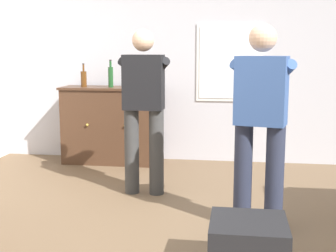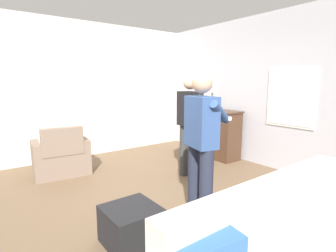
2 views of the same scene
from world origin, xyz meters
name	(u,v)px [view 1 (image 1 of 2)]	position (x,y,z in m)	size (l,w,h in m)	color
ground	(156,233)	(0.00, 0.00, 0.00)	(10.40, 10.40, 0.00)	brown
wall_back_with_window	(191,56)	(0.01, 2.66, 1.40)	(5.20, 0.15, 2.80)	silver
sideboard_cabinet	(111,125)	(-1.00, 2.30, 0.50)	(1.27, 0.49, 1.00)	#472D1E
bottle_wine_green	(84,78)	(-1.35, 2.27, 1.11)	(0.08, 0.08, 0.30)	#593314
bottle_liquor_amber	(111,76)	(-0.98, 2.25, 1.14)	(0.06, 0.06, 0.35)	#1E4C23
ottoman	(248,248)	(0.72, -0.62, 0.19)	(0.50, 0.50, 0.38)	black
person_standing_left	(144,104)	(-0.31, 1.05, 0.94)	(0.56, 0.48, 1.68)	#383838
person_standing_right	(261,118)	(0.82, 0.22, 0.94)	(0.54, 0.51, 1.68)	#282D42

